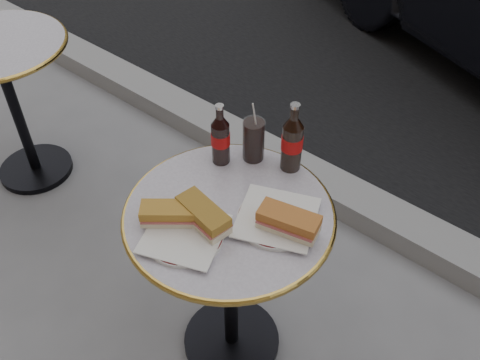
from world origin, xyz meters
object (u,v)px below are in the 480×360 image
Objects in this scene: plate_right at (277,219)px; cola_glass at (254,140)px; cola_bottle_left at (220,134)px; plate_left at (185,235)px; cola_bottle_right at (293,137)px; bistro_table at (230,286)px.

cola_glass reaches higher than plate_right.
plate_right is 1.58× the size of cola_glass.
plate_right is 0.32m from cola_bottle_left.
cola_bottle_left is (-0.13, 0.30, 0.10)m from plate_left.
cola_bottle_right is (0.05, 0.42, 0.11)m from plate_left.
plate_right is at bearing -17.96° from cola_bottle_left.
cola_bottle_left is 1.49× the size of cola_glass.
bistro_table is 3.33× the size of plate_left.
cola_bottle_left is 0.89× the size of cola_bottle_right.
plate_right reaches higher than bistro_table.
bistro_table is 0.40m from plate_right.
plate_right is at bearing -37.63° from cola_glass.
cola_bottle_right is at bearing 84.96° from bistro_table.
cola_glass reaches higher than plate_left.
plate_left is at bearing -101.47° from bistro_table.
cola_bottle_left reaches higher than plate_right.
cola_bottle_left is at bearing 136.91° from bistro_table.
bistro_table is 0.56m from cola_bottle_right.
plate_right is at bearing 24.35° from bistro_table.
cola_glass reaches higher than bistro_table.
bistro_table is at bearing -95.04° from cola_bottle_right.
cola_glass is (-0.06, 0.38, 0.07)m from plate_left.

